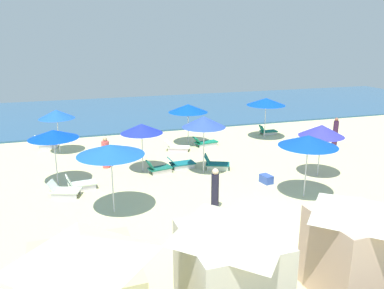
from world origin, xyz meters
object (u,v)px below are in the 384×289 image
Objects in this scene: beachgoer_1 at (106,154)px; umbrella_1 at (56,114)px; umbrella_2 at (322,130)px; lounge_chair_7_1 at (80,184)px; lounge_chair_1_0 at (46,143)px; cooler_box_0 at (266,179)px; cabana_1 at (230,270)px; umbrella_0 at (204,122)px; lounge_chair_0_0 at (216,164)px; lounge_chair_7_0 at (63,190)px; beach_ball_1 at (113,149)px; lounge_chair_3_0 at (267,131)px; lounge_chair_0_1 at (181,163)px; umbrella_8 at (308,141)px; lounge_chair_4_1 at (205,142)px; umbrella_6 at (142,129)px; lounge_chair_6_0 at (158,168)px; umbrella_5 at (111,150)px; beachgoer_2 at (335,132)px; umbrella_3 at (266,102)px; umbrella_4 at (188,108)px; lounge_chair_4_0 at (177,147)px; cabana_2 at (354,245)px; beachgoer_0 at (215,190)px; umbrella_7 at (53,134)px.

umbrella_1 is at bearing -133.44° from beachgoer_1.
lounge_chair_7_1 is (-10.78, 1.65, -1.94)m from umbrella_2.
umbrella_2 reaches higher than lounge_chair_1_0.
cabana_1 is at bearing 136.52° from cooler_box_0.
umbrella_0 reaches higher than lounge_chair_0_0.
lounge_chair_7_0 is at bearing -172.08° from umbrella_0.
cabana_1 is 7.51× the size of beach_ball_1.
lounge_chair_0_1 is at bearing 124.64° from lounge_chair_3_0.
lounge_chair_7_0 is at bearing 110.87° from cabana_1.
umbrella_0 is 1.07× the size of umbrella_8.
lounge_chair_4_1 is at bearing 69.83° from umbrella_0.
lounge_chair_0_1 is 7.63m from umbrella_1.
lounge_chair_6_0 is at bearing -40.38° from umbrella_6.
umbrella_5 reaches higher than beachgoer_2.
umbrella_3 is 4.79m from lounge_chair_4_1.
lounge_chair_7_1 is at bearing 157.59° from umbrella_8.
lounge_chair_4_0 is (-1.03, -1.07, -1.99)m from umbrella_4.
lounge_chair_7_0 is at bearing 152.62° from lounge_chair_4_0.
umbrella_5 is 14.85m from beachgoer_2.
lounge_chair_0_1 is 0.87× the size of beachgoer_1.
cabana_1 is 2.06× the size of lounge_chair_7_1.
umbrella_1 is 6.88× the size of beach_ball_1.
cabana_2 is at bearing 24.17° from beachgoer_2.
umbrella_5 is 2.03× the size of lounge_chair_6_0.
lounge_chair_7_1 is 3.65× the size of beach_ball_1.
umbrella_4 is (0.80, 5.11, -0.30)m from umbrella_0.
beachgoer_1 is (-3.46, 6.17, -0.07)m from beachgoer_0.
lounge_chair_0_0 is 4.03m from umbrella_6.
lounge_chair_3_0 is 0.77× the size of lounge_chair_4_0.
beachgoer_1 is at bearing -6.72° from beachgoer_0.
umbrella_2 reaches higher than beach_ball_1.
lounge_chair_6_0 is 0.50× the size of umbrella_8.
cabana_1 is 1.02× the size of cabana_2.
umbrella_1 is 1.04× the size of umbrella_6.
lounge_chair_7_0 is 0.89× the size of beachgoer_1.
umbrella_1 is 1.46× the size of beachgoer_2.
umbrella_4 is (0.20, 14.75, 0.86)m from cabana_2.
umbrella_7 is 15.99m from beachgoer_2.
lounge_chair_4_1 is (1.64, 4.46, -2.30)m from umbrella_0.
cooler_box_0 is at bearing -48.93° from beach_ball_1.
lounge_chair_0_1 is 3.07m from lounge_chair_4_0.
umbrella_5 reaches higher than umbrella_7.
cabana_2 reaches higher than beach_ball_1.
lounge_chair_7_1 reaches higher than cooler_box_0.
lounge_chair_4_0 is 9.58m from beachgoer_2.
lounge_chair_6_0 is (4.54, -5.00, -1.96)m from umbrella_1.
beachgoer_0 is at bearing -177.64° from lounge_chair_6_0.
umbrella_3 is (5.88, 4.97, -0.14)m from umbrella_0.
lounge_chair_6_0 is 4.59m from lounge_chair_7_0.
lounge_chair_6_0 is 0.52× the size of umbrella_7.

